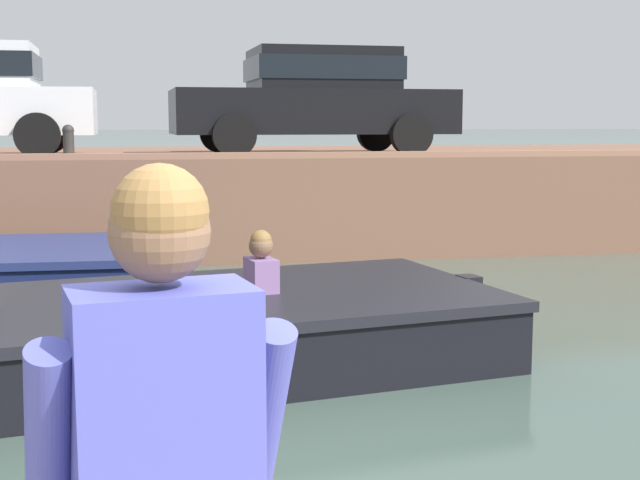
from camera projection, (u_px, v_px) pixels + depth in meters
ground_plane at (248, 359)px, 7.08m from camera, size 400.00×400.00×0.00m
far_quay_wall at (199, 194)px, 14.47m from camera, size 60.00×6.00×1.39m
far_wall_coping at (208, 156)px, 11.57m from camera, size 60.00×0.24×0.08m
motorboat_passing at (69, 343)px, 6.47m from camera, size 7.28×3.32×1.04m
car_centre_black at (315, 97)px, 13.18m from camera, size 4.15×2.10×1.54m
mooring_bollard_mid at (68, 141)px, 11.35m from camera, size 0.15×0.15×0.45m
person_seated_left at (161, 451)px, 1.83m from camera, size 0.57×0.58×0.96m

